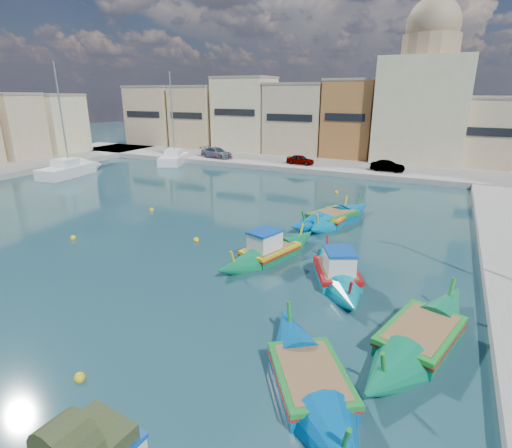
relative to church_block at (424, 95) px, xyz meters
The scene contains 14 objects.
ground 42.08m from the church_block, 104.04° to the right, with size 160.00×160.00×0.00m, color #153A41.
north_quay 15.16m from the church_block, 141.34° to the right, with size 80.00×8.00×0.60m, color gray.
north_townhouses 4.81m from the church_block, 169.17° to the right, with size 83.20×7.87×10.19m.
church_block is the anchor object (origin of this frame).
parked_cars 19.72m from the church_block, 148.85° to the right, with size 25.56×2.59×1.31m.
luzzu_turquoise_cabin 36.42m from the church_block, 97.39° to the right, with size 4.06×8.24×2.59m.
luzzu_blue_cabin 37.26m from the church_block, 90.72° to the right, with size 4.98×7.56×2.67m.
luzzu_cyan_mid 28.76m from the church_block, 96.62° to the right, with size 5.19×8.79×2.56m.
luzzu_green 28.91m from the church_block, 96.49° to the right, with size 2.68×7.60×2.35m.
luzzu_blue_south 41.18m from the church_block, 84.79° to the right, with size 4.48×9.28×2.62m.
luzzu_cyan_south 44.93m from the church_block, 88.97° to the right, with size 6.24×7.74×2.50m.
yacht_north 31.76m from the church_block, 159.49° to the right, with size 5.69×9.26×11.96m.
yacht_midnorth 41.37m from the church_block, 146.40° to the right, with size 3.84×9.21×12.67m.
mooring_buoys 36.71m from the church_block, 102.90° to the right, with size 23.43×28.27×0.36m.
Camera 1 is at (13.71, -14.06, 8.85)m, focal length 28.00 mm.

